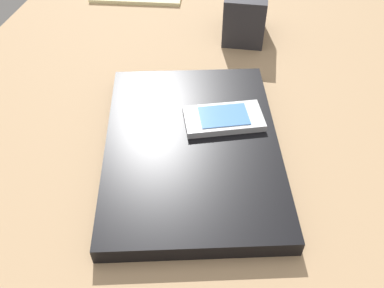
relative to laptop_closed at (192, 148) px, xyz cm
name	(u,v)px	position (x,y,z in cm)	size (l,w,h in cm)	color
desk_surface	(157,146)	(1.81, 5.90, -2.75)	(120.00, 80.00, 3.00)	tan
laptop_closed	(192,148)	(0.00, 0.00, 0.00)	(34.16, 24.44, 2.51)	black
cell_phone_on_laptop	(224,118)	(5.11, -3.68, 1.82)	(9.59, 12.87, 1.19)	silver
desk_organizer	(245,14)	(33.89, -3.24, 3.37)	(10.51, 7.75, 9.24)	#2D2D33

